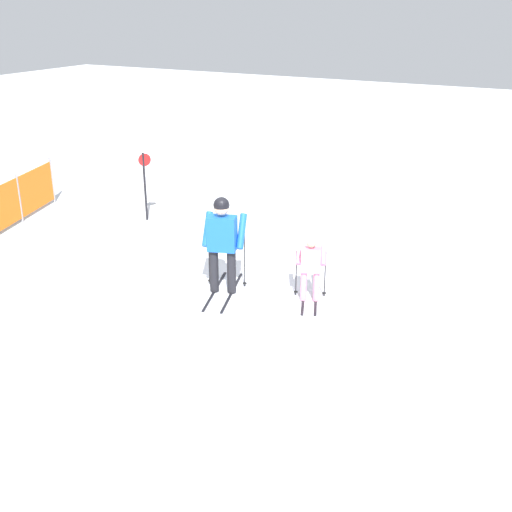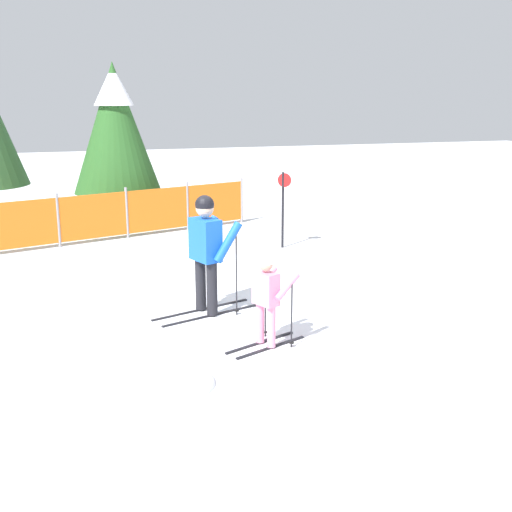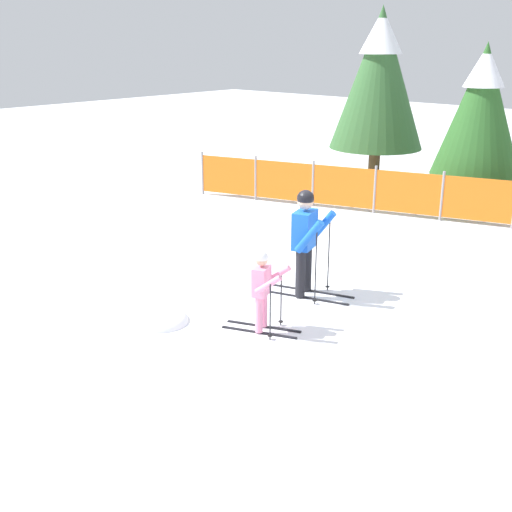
{
  "view_description": "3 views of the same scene",
  "coord_description": "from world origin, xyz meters",
  "px_view_note": "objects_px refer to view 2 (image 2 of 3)",
  "views": [
    {
      "loc": [
        -8.51,
        -5.18,
        4.72
      ],
      "look_at": [
        0.26,
        -0.5,
        0.7
      ],
      "focal_mm": 45.0,
      "sensor_mm": 36.0,
      "label": 1
    },
    {
      "loc": [
        -2.07,
        -8.46,
        3.01
      ],
      "look_at": [
        0.57,
        -0.67,
        0.97
      ],
      "focal_mm": 45.0,
      "sensor_mm": 36.0,
      "label": 2
    },
    {
      "loc": [
        5.83,
        -7.58,
        3.91
      ],
      "look_at": [
        -0.0,
        -1.03,
        0.9
      ],
      "focal_mm": 45.0,
      "sensor_mm": 36.0,
      "label": 3
    }
  ],
  "objects_px": {
    "safety_fence": "(58,220)",
    "skier_child": "(267,293)",
    "trail_marker": "(283,202)",
    "skier_adult": "(207,244)",
    "conifer_far": "(115,126)"
  },
  "relations": [
    {
      "from": "skier_adult",
      "to": "conifer_far",
      "type": "height_order",
      "value": "conifer_far"
    },
    {
      "from": "safety_fence",
      "to": "trail_marker",
      "type": "relative_size",
      "value": 5.66
    },
    {
      "from": "skier_adult",
      "to": "trail_marker",
      "type": "distance_m",
      "value": 4.32
    },
    {
      "from": "conifer_far",
      "to": "safety_fence",
      "type": "bearing_deg",
      "value": -126.7
    },
    {
      "from": "skier_child",
      "to": "conifer_far",
      "type": "height_order",
      "value": "conifer_far"
    },
    {
      "from": "safety_fence",
      "to": "skier_child",
      "type": "bearing_deg",
      "value": -71.05
    },
    {
      "from": "safety_fence",
      "to": "trail_marker",
      "type": "bearing_deg",
      "value": -19.43
    },
    {
      "from": "skier_adult",
      "to": "trail_marker",
      "type": "bearing_deg",
      "value": 36.92
    },
    {
      "from": "skier_child",
      "to": "trail_marker",
      "type": "xyz_separation_m",
      "value": [
        2.12,
        4.97,
        0.27
      ]
    },
    {
      "from": "skier_adult",
      "to": "conifer_far",
      "type": "bearing_deg",
      "value": 75.44
    },
    {
      "from": "skier_child",
      "to": "safety_fence",
      "type": "xyz_separation_m",
      "value": [
        -2.23,
        6.5,
        -0.13
      ]
    },
    {
      "from": "skier_adult",
      "to": "safety_fence",
      "type": "xyz_separation_m",
      "value": [
        -1.85,
        5.05,
        -0.45
      ]
    },
    {
      "from": "conifer_far",
      "to": "skier_child",
      "type": "bearing_deg",
      "value": -84.91
    },
    {
      "from": "skier_child",
      "to": "trail_marker",
      "type": "bearing_deg",
      "value": 44.83
    },
    {
      "from": "skier_child",
      "to": "trail_marker",
      "type": "height_order",
      "value": "trail_marker"
    }
  ]
}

